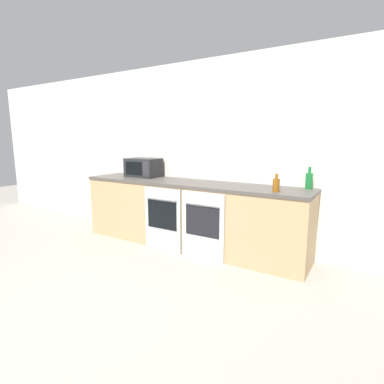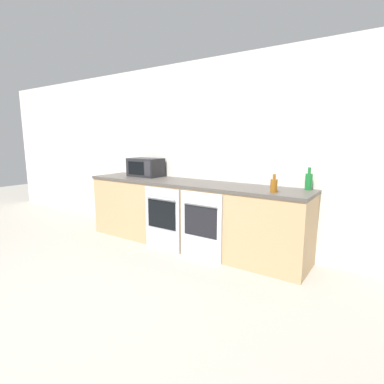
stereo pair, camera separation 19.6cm
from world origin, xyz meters
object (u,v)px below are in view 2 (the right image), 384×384
(oven_left, at_px, (162,219))
(oven_right, at_px, (201,226))
(microwave, at_px, (146,167))
(bottle_green, at_px, (309,181))
(bottle_amber, at_px, (274,185))

(oven_left, bearing_deg, oven_right, 0.00)
(microwave, bearing_deg, bottle_green, 2.77)
(oven_left, xyz_separation_m, oven_right, (0.62, 0.00, 0.00))
(oven_left, relative_size, microwave, 1.62)
(bottle_green, distance_m, bottle_amber, 0.48)
(microwave, relative_size, bottle_green, 2.04)
(microwave, distance_m, bottle_amber, 2.19)
(oven_left, relative_size, bottle_green, 3.30)
(oven_right, distance_m, microwave, 1.54)
(oven_left, height_order, oven_right, same)
(oven_right, bearing_deg, microwave, 161.16)
(oven_right, xyz_separation_m, bottle_green, (1.12, 0.57, 0.59))
(bottle_green, bearing_deg, bottle_amber, -125.46)
(microwave, height_order, bottle_green, microwave)
(oven_left, distance_m, microwave, 1.05)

